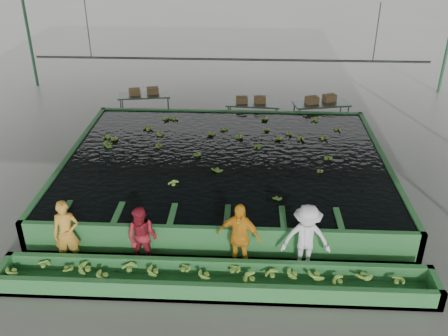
{
  "coord_description": "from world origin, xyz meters",
  "views": [
    {
      "loc": [
        0.64,
        -12.45,
        7.8
      ],
      "look_at": [
        0.0,
        0.5,
        1.0
      ],
      "focal_mm": 40.0,
      "sensor_mm": 36.0,
      "label": 1
    }
  ],
  "objects_px": {
    "worker_b": "(142,238)",
    "worker_c": "(239,237)",
    "sorting_trough": "(215,280)",
    "box_stack_right": "(320,102)",
    "packing_table_right": "(320,115)",
    "box_stack_mid": "(251,103)",
    "worker_a": "(67,233)",
    "flotation_tank": "(226,169)",
    "box_stack_left": "(144,94)",
    "packing_table_mid": "(253,114)",
    "worker_d": "(306,239)",
    "packing_table_left": "(145,106)"
  },
  "relations": [
    {
      "from": "worker_b",
      "to": "worker_c",
      "type": "bearing_deg",
      "value": 9.82
    },
    {
      "from": "sorting_trough",
      "to": "box_stack_right",
      "type": "relative_size",
      "value": 7.99
    },
    {
      "from": "worker_c",
      "to": "packing_table_right",
      "type": "distance_m",
      "value": 9.49
    },
    {
      "from": "packing_table_right",
      "to": "worker_b",
      "type": "bearing_deg",
      "value": -120.7
    },
    {
      "from": "box_stack_mid",
      "to": "worker_a",
      "type": "bearing_deg",
      "value": -116.08
    },
    {
      "from": "flotation_tank",
      "to": "worker_b",
      "type": "relative_size",
      "value": 6.21
    },
    {
      "from": "worker_c",
      "to": "worker_b",
      "type": "bearing_deg",
      "value": -164.18
    },
    {
      "from": "worker_b",
      "to": "packing_table_right",
      "type": "height_order",
      "value": "worker_b"
    },
    {
      "from": "worker_a",
      "to": "worker_b",
      "type": "height_order",
      "value": "worker_a"
    },
    {
      "from": "worker_c",
      "to": "box_stack_mid",
      "type": "xyz_separation_m",
      "value": [
        0.26,
        8.98,
        0.05
      ]
    },
    {
      "from": "sorting_trough",
      "to": "packing_table_right",
      "type": "xyz_separation_m",
      "value": [
        3.55,
        9.79,
        0.24
      ]
    },
    {
      "from": "worker_c",
      "to": "box_stack_mid",
      "type": "height_order",
      "value": "worker_c"
    },
    {
      "from": "box_stack_left",
      "to": "box_stack_right",
      "type": "xyz_separation_m",
      "value": [
        7.14,
        -0.66,
        0.02
      ]
    },
    {
      "from": "packing_table_mid",
      "to": "box_stack_mid",
      "type": "bearing_deg",
      "value": 161.46
    },
    {
      "from": "sorting_trough",
      "to": "worker_d",
      "type": "xyz_separation_m",
      "value": [
        2.09,
        0.8,
        0.65
      ]
    },
    {
      "from": "flotation_tank",
      "to": "worker_b",
      "type": "xyz_separation_m",
      "value": [
        -1.79,
        -4.3,
        0.35
      ]
    },
    {
      "from": "box_stack_left",
      "to": "box_stack_mid",
      "type": "xyz_separation_m",
      "value": [
        4.4,
        -0.77,
        -0.01
      ]
    },
    {
      "from": "box_stack_left",
      "to": "worker_a",
      "type": "bearing_deg",
      "value": -89.96
    },
    {
      "from": "worker_a",
      "to": "worker_c",
      "type": "distance_m",
      "value": 4.14
    },
    {
      "from": "worker_b",
      "to": "worker_d",
      "type": "relative_size",
      "value": 0.89
    },
    {
      "from": "sorting_trough",
      "to": "worker_a",
      "type": "bearing_deg",
      "value": 167.53
    },
    {
      "from": "worker_d",
      "to": "box_stack_right",
      "type": "bearing_deg",
      "value": 81.17
    },
    {
      "from": "packing_table_mid",
      "to": "box_stack_mid",
      "type": "xyz_separation_m",
      "value": [
        -0.09,
        0.03,
        0.48
      ]
    },
    {
      "from": "flotation_tank",
      "to": "packing_table_mid",
      "type": "relative_size",
      "value": 4.77
    },
    {
      "from": "flotation_tank",
      "to": "box_stack_right",
      "type": "bearing_deg",
      "value": 53.68
    },
    {
      "from": "flotation_tank",
      "to": "packing_table_right",
      "type": "height_order",
      "value": "packing_table_right"
    },
    {
      "from": "worker_c",
      "to": "box_stack_mid",
      "type": "distance_m",
      "value": 8.98
    },
    {
      "from": "box_stack_left",
      "to": "packing_table_right",
      "type": "bearing_deg",
      "value": -6.04
    },
    {
      "from": "sorting_trough",
      "to": "box_stack_left",
      "type": "distance_m",
      "value": 11.17
    },
    {
      "from": "worker_a",
      "to": "box_stack_right",
      "type": "bearing_deg",
      "value": 40.42
    },
    {
      "from": "flotation_tank",
      "to": "worker_c",
      "type": "relative_size",
      "value": 5.54
    },
    {
      "from": "sorting_trough",
      "to": "box_stack_mid",
      "type": "bearing_deg",
      "value": 85.46
    },
    {
      "from": "sorting_trough",
      "to": "worker_b",
      "type": "xyz_separation_m",
      "value": [
        -1.79,
        0.8,
        0.55
      ]
    },
    {
      "from": "worker_d",
      "to": "packing_table_right",
      "type": "height_order",
      "value": "worker_d"
    },
    {
      "from": "worker_b",
      "to": "box_stack_mid",
      "type": "xyz_separation_m",
      "value": [
        2.57,
        8.98,
        0.15
      ]
    },
    {
      "from": "packing_table_right",
      "to": "box_stack_right",
      "type": "relative_size",
      "value": 1.73
    },
    {
      "from": "flotation_tank",
      "to": "worker_d",
      "type": "relative_size",
      "value": 5.56
    },
    {
      "from": "flotation_tank",
      "to": "packing_table_left",
      "type": "xyz_separation_m",
      "value": [
        -3.6,
        5.39,
        0.03
      ]
    },
    {
      "from": "packing_table_right",
      "to": "box_stack_left",
      "type": "relative_size",
      "value": 1.8
    },
    {
      "from": "flotation_tank",
      "to": "worker_c",
      "type": "xyz_separation_m",
      "value": [
        0.52,
        -4.3,
        0.45
      ]
    },
    {
      "from": "packing_table_mid",
      "to": "worker_d",
      "type": "bearing_deg",
      "value": -82.2
    },
    {
      "from": "box_stack_left",
      "to": "box_stack_mid",
      "type": "bearing_deg",
      "value": -9.86
    },
    {
      "from": "worker_c",
      "to": "box_stack_left",
      "type": "height_order",
      "value": "worker_c"
    },
    {
      "from": "flotation_tank",
      "to": "packing_table_mid",
      "type": "height_order",
      "value": "packing_table_mid"
    },
    {
      "from": "packing_table_mid",
      "to": "box_stack_right",
      "type": "height_order",
      "value": "box_stack_right"
    },
    {
      "from": "packing_table_mid",
      "to": "packing_table_right",
      "type": "xyz_separation_m",
      "value": [
        2.68,
        0.04,
        0.02
      ]
    },
    {
      "from": "sorting_trough",
      "to": "worker_c",
      "type": "height_order",
      "value": "worker_c"
    },
    {
      "from": "worker_d",
      "to": "packing_table_mid",
      "type": "relative_size",
      "value": 0.86
    },
    {
      "from": "sorting_trough",
      "to": "box_stack_mid",
      "type": "height_order",
      "value": "box_stack_mid"
    },
    {
      "from": "worker_b",
      "to": "box_stack_left",
      "type": "bearing_deg",
      "value": 110.49
    }
  ]
}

